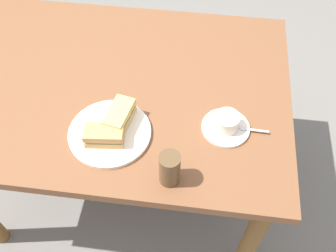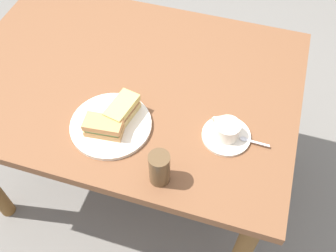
{
  "view_description": "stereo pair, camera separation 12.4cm",
  "coord_description": "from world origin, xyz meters",
  "px_view_note": "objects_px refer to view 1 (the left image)",
  "views": [
    {
      "loc": [
        0.31,
        -0.91,
        1.77
      ],
      "look_at": [
        0.21,
        -0.19,
        0.77
      ],
      "focal_mm": 40.71,
      "sensor_mm": 36.0,
      "label": 1
    },
    {
      "loc": [
        0.43,
        -0.89,
        1.77
      ],
      "look_at": [
        0.21,
        -0.19,
        0.77
      ],
      "focal_mm": 40.71,
      "sensor_mm": 36.0,
      "label": 2
    }
  ],
  "objects_px": {
    "sandwich_front": "(104,136)",
    "sandwich_back": "(120,116)",
    "sandwich_plate": "(110,133)",
    "coffee_cup": "(226,121)",
    "coffee_saucer": "(225,128)",
    "spoon": "(249,129)",
    "drinking_glass": "(170,169)",
    "dining_table": "(119,102)"
  },
  "relations": [
    {
      "from": "sandwich_front",
      "to": "sandwich_back",
      "type": "xyz_separation_m",
      "value": [
        0.03,
        0.08,
        0.0
      ]
    },
    {
      "from": "sandwich_front",
      "to": "coffee_saucer",
      "type": "bearing_deg",
      "value": 15.61
    },
    {
      "from": "sandwich_plate",
      "to": "sandwich_back",
      "type": "xyz_separation_m",
      "value": [
        0.03,
        0.04,
        0.04
      ]
    },
    {
      "from": "sandwich_plate",
      "to": "sandwich_back",
      "type": "bearing_deg",
      "value": 57.14
    },
    {
      "from": "coffee_saucer",
      "to": "dining_table",
      "type": "bearing_deg",
      "value": 159.22
    },
    {
      "from": "sandwich_plate",
      "to": "sandwich_front",
      "type": "xyz_separation_m",
      "value": [
        -0.01,
        -0.04,
        0.03
      ]
    },
    {
      "from": "sandwich_front",
      "to": "sandwich_back",
      "type": "height_order",
      "value": "sandwich_back"
    },
    {
      "from": "dining_table",
      "to": "drinking_glass",
      "type": "relative_size",
      "value": 10.36
    },
    {
      "from": "dining_table",
      "to": "coffee_saucer",
      "type": "xyz_separation_m",
      "value": [
        0.4,
        -0.15,
        0.11
      ]
    },
    {
      "from": "coffee_saucer",
      "to": "drinking_glass",
      "type": "height_order",
      "value": "drinking_glass"
    },
    {
      "from": "sandwich_back",
      "to": "sandwich_plate",
      "type": "bearing_deg",
      "value": -122.86
    },
    {
      "from": "sandwich_plate",
      "to": "spoon",
      "type": "distance_m",
      "value": 0.46
    },
    {
      "from": "coffee_cup",
      "to": "drinking_glass",
      "type": "bearing_deg",
      "value": -127.06
    },
    {
      "from": "dining_table",
      "to": "coffee_saucer",
      "type": "bearing_deg",
      "value": -20.78
    },
    {
      "from": "sandwich_front",
      "to": "sandwich_plate",
      "type": "bearing_deg",
      "value": 80.72
    },
    {
      "from": "sandwich_plate",
      "to": "sandwich_back",
      "type": "height_order",
      "value": "sandwich_back"
    },
    {
      "from": "sandwich_plate",
      "to": "coffee_saucer",
      "type": "bearing_deg",
      "value": 10.73
    },
    {
      "from": "coffee_saucer",
      "to": "drinking_glass",
      "type": "distance_m",
      "value": 0.27
    },
    {
      "from": "dining_table",
      "to": "sandwich_front",
      "type": "relative_size",
      "value": 9.79
    },
    {
      "from": "sandwich_front",
      "to": "coffee_saucer",
      "type": "height_order",
      "value": "sandwich_front"
    },
    {
      "from": "dining_table",
      "to": "sandwich_plate",
      "type": "xyz_separation_m",
      "value": [
        0.03,
        -0.22,
        0.11
      ]
    },
    {
      "from": "dining_table",
      "to": "sandwich_back",
      "type": "distance_m",
      "value": 0.24
    },
    {
      "from": "sandwich_front",
      "to": "spoon",
      "type": "distance_m",
      "value": 0.47
    },
    {
      "from": "sandwich_plate",
      "to": "drinking_glass",
      "type": "relative_size",
      "value": 2.24
    },
    {
      "from": "sandwich_plate",
      "to": "sandwich_front",
      "type": "distance_m",
      "value": 0.05
    },
    {
      "from": "coffee_cup",
      "to": "spoon",
      "type": "bearing_deg",
      "value": -2.26
    },
    {
      "from": "sandwich_plate",
      "to": "coffee_cup",
      "type": "height_order",
      "value": "coffee_cup"
    },
    {
      "from": "coffee_cup",
      "to": "drinking_glass",
      "type": "relative_size",
      "value": 0.83
    },
    {
      "from": "sandwich_front",
      "to": "coffee_saucer",
      "type": "distance_m",
      "value": 0.4
    },
    {
      "from": "coffee_saucer",
      "to": "spoon",
      "type": "distance_m",
      "value": 0.08
    },
    {
      "from": "spoon",
      "to": "drinking_glass",
      "type": "xyz_separation_m",
      "value": [
        -0.24,
        -0.21,
        0.05
      ]
    },
    {
      "from": "coffee_saucer",
      "to": "sandwich_front",
      "type": "bearing_deg",
      "value": -164.39
    },
    {
      "from": "dining_table",
      "to": "sandwich_back",
      "type": "bearing_deg",
      "value": -73.41
    },
    {
      "from": "dining_table",
      "to": "spoon",
      "type": "bearing_deg",
      "value": -17.96
    },
    {
      "from": "dining_table",
      "to": "sandwich_back",
      "type": "xyz_separation_m",
      "value": [
        0.05,
        -0.18,
        0.15
      ]
    },
    {
      "from": "sandwich_back",
      "to": "spoon",
      "type": "relative_size",
      "value": 1.4
    },
    {
      "from": "sandwich_front",
      "to": "sandwich_back",
      "type": "bearing_deg",
      "value": 66.79
    },
    {
      "from": "coffee_saucer",
      "to": "coffee_cup",
      "type": "relative_size",
      "value": 1.59
    },
    {
      "from": "sandwich_plate",
      "to": "coffee_cup",
      "type": "distance_m",
      "value": 0.38
    },
    {
      "from": "dining_table",
      "to": "coffee_cup",
      "type": "height_order",
      "value": "coffee_cup"
    },
    {
      "from": "sandwich_back",
      "to": "coffee_saucer",
      "type": "xyz_separation_m",
      "value": [
        0.35,
        0.03,
        -0.04
      ]
    },
    {
      "from": "sandwich_front",
      "to": "spoon",
      "type": "xyz_separation_m",
      "value": [
        0.46,
        0.1,
        -0.03
      ]
    }
  ]
}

